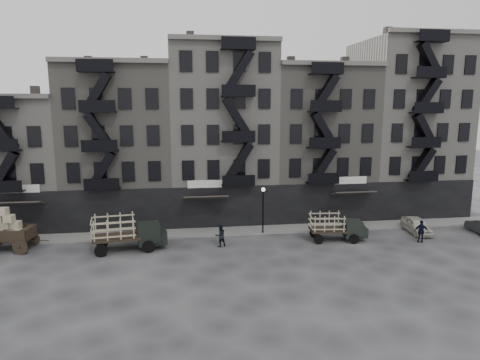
{
  "coord_description": "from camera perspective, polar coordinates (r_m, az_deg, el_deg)",
  "views": [
    {
      "loc": [
        -4.18,
        -33.68,
        11.65
      ],
      "look_at": [
        1.12,
        4.0,
        4.75
      ],
      "focal_mm": 32.0,
      "sensor_mm": 36.0,
      "label": 1
    }
  ],
  "objects": [
    {
      "name": "policeman",
      "position": [
        39.36,
        23.02,
        -6.32
      ],
      "size": [
        1.22,
        0.79,
        1.93
      ],
      "primitive_type": "imported",
      "rotation": [
        0.0,
        0.0,
        2.83
      ],
      "color": "black",
      "rests_on": "ground"
    },
    {
      "name": "building_midwest",
      "position": [
        44.09,
        -15.61,
        4.5
      ],
      "size": [
        10.0,
        11.35,
        16.2
      ],
      "color": "slate",
      "rests_on": "ground"
    },
    {
      "name": "car_east",
      "position": [
        42.19,
        22.51,
        -5.58
      ],
      "size": [
        2.05,
        4.23,
        1.39
      ],
      "primitive_type": "imported",
      "rotation": [
        0.0,
        0.0,
        -0.1
      ],
      "color": "beige",
      "rests_on": "ground"
    },
    {
      "name": "building_mideast",
      "position": [
        45.95,
        10.04,
        4.94
      ],
      "size": [
        10.0,
        11.35,
        16.2
      ],
      "color": "slate",
      "rests_on": "ground"
    },
    {
      "name": "lamp_post",
      "position": [
        38.03,
        3.1,
        -3.22
      ],
      "size": [
        0.36,
        0.36,
        4.28
      ],
      "color": "black",
      "rests_on": "ground"
    },
    {
      "name": "pedestrian_mid",
      "position": [
        35.31,
        -2.66,
        -7.38
      ],
      "size": [
        1.13,
        1.02,
        1.9
      ],
      "primitive_type": "imported",
      "rotation": [
        0.0,
        0.0,
        3.54
      ],
      "color": "black",
      "rests_on": "ground"
    },
    {
      "name": "sidewalk",
      "position": [
        39.4,
        -1.58,
        -6.81
      ],
      "size": [
        55.0,
        2.5,
        0.15
      ],
      "primitive_type": "cube",
      "color": "slate",
      "rests_on": "ground"
    },
    {
      "name": "building_center",
      "position": [
        43.82,
        -2.53,
        6.14
      ],
      "size": [
        10.0,
        11.35,
        18.2
      ],
      "color": "#9C988F",
      "rests_on": "ground"
    },
    {
      "name": "wagon",
      "position": [
        38.84,
        -28.87,
        -5.44
      ],
      "size": [
        4.36,
        2.72,
        3.48
      ],
      "rotation": [
        0.0,
        0.0,
        -0.13
      ],
      "color": "black",
      "rests_on": "ground"
    },
    {
      "name": "building_east",
      "position": [
        49.85,
        21.17,
        6.54
      ],
      "size": [
        10.0,
        11.35,
        19.2
      ],
      "color": "#9C988F",
      "rests_on": "ground"
    },
    {
      "name": "ground",
      "position": [
        35.89,
        -0.9,
        -8.67
      ],
      "size": [
        140.0,
        140.0,
        0.0
      ],
      "primitive_type": "plane",
      "color": "#38383A",
      "rests_on": "ground"
    },
    {
      "name": "stake_truck_east",
      "position": [
        37.54,
        12.71,
        -5.88
      ],
      "size": [
        4.93,
        2.38,
        2.4
      ],
      "rotation": [
        0.0,
        0.0,
        -0.1
      ],
      "color": "black",
      "rests_on": "ground"
    },
    {
      "name": "stake_truck_west",
      "position": [
        35.43,
        -14.83,
        -6.49
      ],
      "size": [
        5.95,
        2.98,
        2.87
      ],
      "rotation": [
        0.0,
        0.0,
        0.13
      ],
      "color": "black",
      "rests_on": "ground"
    },
    {
      "name": "building_west",
      "position": [
        46.64,
        -27.79,
        2.13
      ],
      "size": [
        10.0,
        11.35,
        13.2
      ],
      "color": "#9C988F",
      "rests_on": "ground"
    }
  ]
}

